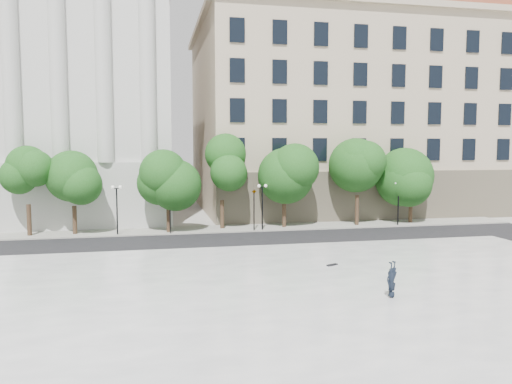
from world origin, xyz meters
TOP-DOWN VIEW (x-y plane):
  - ground at (0.00, 0.00)m, footprint 160.00×160.00m
  - plaza at (0.00, 3.00)m, footprint 44.00×22.00m
  - street at (0.00, 18.00)m, footprint 60.00×8.00m
  - far_sidewalk at (0.00, 24.00)m, footprint 60.00×4.00m
  - building_west at (-17.00, 38.57)m, footprint 31.50×27.65m
  - building_east at (20.00, 38.91)m, footprint 36.00×26.15m
  - traffic_light_west at (-2.35, 22.30)m, footprint 0.82×1.90m
  - traffic_light_east at (4.82, 22.30)m, footprint 0.89×1.63m
  - person_lying at (6.83, 0.81)m, footprint 1.33×1.75m
  - skateboard at (6.38, 7.24)m, footprint 0.75×0.48m
  - street_trees at (2.81, 23.56)m, footprint 46.49×5.11m
  - lamp_posts at (0.11, 22.60)m, footprint 37.04×0.28m

SIDE VIEW (x-z plane):
  - ground at x=0.00m, z-range 0.00..0.00m
  - street at x=0.00m, z-range 0.00..0.02m
  - far_sidewalk at x=0.00m, z-range 0.00..0.12m
  - plaza at x=0.00m, z-range 0.00..0.45m
  - skateboard at x=6.38m, z-range 0.45..0.53m
  - person_lying at x=6.83m, z-range 0.45..0.90m
  - lamp_posts at x=0.11m, z-range 0.75..4.93m
  - traffic_light_east at x=4.82m, z-range 1.56..5.71m
  - traffic_light_west at x=-2.35m, z-range 1.62..5.87m
  - street_trees at x=2.81m, z-range 1.01..8.51m
  - building_east at x=20.00m, z-range -0.36..22.64m
  - building_west at x=-17.00m, z-range 0.09..25.69m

